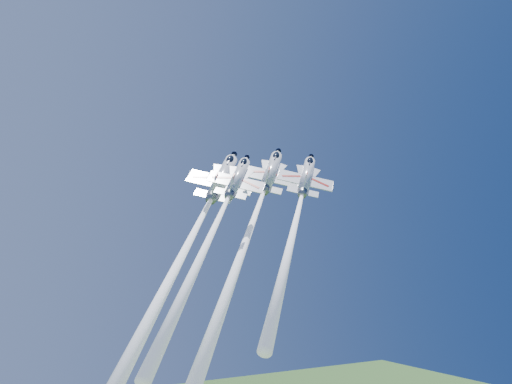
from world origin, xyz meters
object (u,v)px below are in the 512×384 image
jet_right (295,222)px  jet_slot (213,230)px  jet_lead (249,234)px  jet_left (186,248)px

jet_right → jet_slot: (-13.22, 0.54, -1.50)m
jet_right → jet_slot: bearing=-149.0°
jet_lead → jet_slot: jet_lead is taller
jet_lead → jet_right: bearing=-20.3°
jet_lead → jet_right: (4.52, -6.13, 1.55)m
jet_lead → jet_slot: size_ratio=1.29×
jet_slot → jet_lead: bearing=66.1°
jet_lead → jet_left: jet_lead is taller
jet_left → jet_slot: 4.85m
jet_left → jet_right: 16.72m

